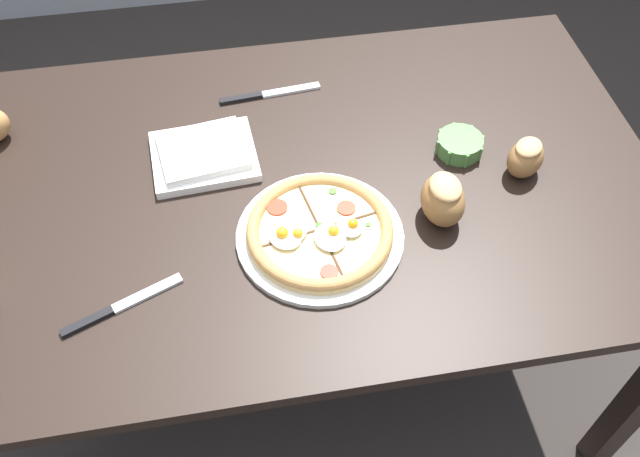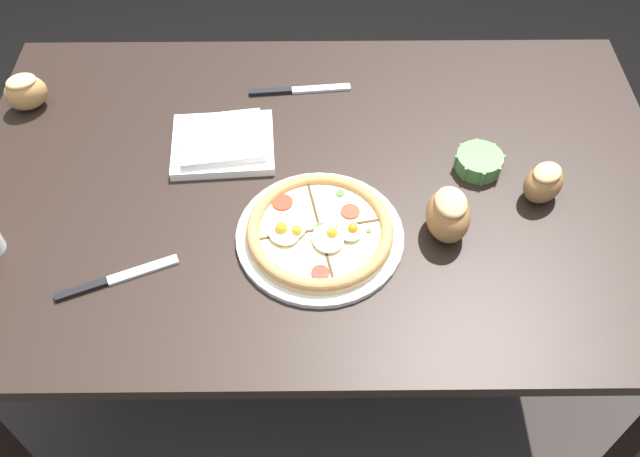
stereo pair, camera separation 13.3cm
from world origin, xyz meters
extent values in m
plane|color=#2D2826|center=(0.00, 0.00, 0.00)|extent=(12.00, 12.00, 0.00)
cube|color=black|center=(0.00, 0.00, 0.76)|extent=(1.52, 0.98, 0.03)
cube|color=black|center=(-0.71, 0.44, 0.37)|extent=(0.06, 0.06, 0.74)
cube|color=black|center=(0.71, 0.44, 0.37)|extent=(0.06, 0.06, 0.74)
cylinder|color=white|center=(0.00, -0.16, 0.78)|extent=(0.33, 0.33, 0.01)
cylinder|color=#DBB775|center=(0.00, -0.16, 0.79)|extent=(0.29, 0.29, 0.01)
cylinder|color=beige|center=(0.00, -0.16, 0.80)|extent=(0.25, 0.25, 0.00)
torus|color=tan|center=(0.00, -0.16, 0.80)|extent=(0.29, 0.29, 0.03)
cube|color=#472D19|center=(0.01, -0.22, 0.80)|extent=(0.03, 0.12, 0.00)
cube|color=#472D19|center=(0.06, -0.15, 0.80)|extent=(0.12, 0.03, 0.00)
cube|color=#472D19|center=(-0.01, -0.10, 0.80)|extent=(0.03, 0.12, 0.00)
cube|color=#472D19|center=(-0.06, -0.17, 0.80)|extent=(0.12, 0.03, 0.00)
cylinder|color=red|center=(-0.08, -0.09, 0.80)|extent=(0.04, 0.04, 0.00)
cylinder|color=red|center=(0.06, -0.11, 0.80)|extent=(0.04, 0.04, 0.00)
cylinder|color=red|center=(0.00, -0.26, 0.80)|extent=(0.03, 0.03, 0.00)
ellipsoid|color=white|center=(-0.07, -0.17, 0.81)|extent=(0.09, 0.09, 0.01)
sphere|color=#F4AD1E|center=(-0.08, -0.17, 0.82)|extent=(0.02, 0.02, 0.02)
ellipsoid|color=white|center=(0.06, -0.17, 0.81)|extent=(0.07, 0.07, 0.01)
sphere|color=orange|center=(0.06, -0.17, 0.82)|extent=(0.02, 0.02, 0.02)
ellipsoid|color=white|center=(0.01, -0.19, 0.81)|extent=(0.08, 0.08, 0.01)
sphere|color=#F4AD1E|center=(0.02, -0.18, 0.82)|extent=(0.02, 0.02, 0.02)
ellipsoid|color=white|center=(-0.05, -0.16, 0.81)|extent=(0.08, 0.08, 0.01)
sphere|color=#F4AD1E|center=(-0.05, -0.17, 0.82)|extent=(0.02, 0.02, 0.02)
cylinder|color=#477A2D|center=(0.00, -0.17, 0.80)|extent=(0.02, 0.02, 0.00)
cylinder|color=#477A2D|center=(-0.09, -0.14, 0.80)|extent=(0.01, 0.01, 0.00)
cylinder|color=#477A2D|center=(0.05, -0.12, 0.80)|extent=(0.02, 0.02, 0.00)
cylinder|color=#386B23|center=(0.00, -0.15, 0.80)|extent=(0.02, 0.02, 0.00)
cylinder|color=#477A2D|center=(0.10, -0.16, 0.80)|extent=(0.01, 0.01, 0.00)
cylinder|color=#2D5B1E|center=(-0.04, -0.15, 0.80)|extent=(0.02, 0.02, 0.00)
cylinder|color=#477A2D|center=(0.04, -0.07, 0.80)|extent=(0.02, 0.02, 0.00)
cylinder|color=#477A2D|center=(-0.06, -0.17, 0.80)|extent=(0.01, 0.01, 0.00)
cylinder|color=#4C8442|center=(0.35, 0.03, 0.79)|extent=(0.10, 0.10, 0.04)
cylinder|color=beige|center=(0.35, 0.03, 0.80)|extent=(0.08, 0.08, 0.02)
cylinder|color=#4C8442|center=(0.40, 0.03, 0.79)|extent=(0.01, 0.01, 0.04)
cylinder|color=#4C8442|center=(0.38, 0.07, 0.79)|extent=(0.01, 0.01, 0.04)
cylinder|color=#4C8442|center=(0.35, 0.08, 0.79)|extent=(0.01, 0.01, 0.04)
cylinder|color=#4C8442|center=(0.31, 0.07, 0.79)|extent=(0.01, 0.01, 0.04)
cylinder|color=#4C8442|center=(0.30, 0.03, 0.79)|extent=(0.01, 0.01, 0.04)
cylinder|color=#4C8442|center=(0.31, -0.01, 0.79)|extent=(0.01, 0.01, 0.04)
cylinder|color=#4C8442|center=(0.35, -0.02, 0.79)|extent=(0.01, 0.01, 0.04)
cylinder|color=#4C8442|center=(0.38, -0.01, 0.79)|extent=(0.01, 0.01, 0.04)
cube|color=white|center=(-0.21, 0.10, 0.78)|extent=(0.24, 0.20, 0.02)
cube|color=white|center=(-0.21, 0.10, 0.80)|extent=(0.20, 0.18, 0.02)
ellipsoid|color=#B27F47|center=(-0.68, 0.24, 0.82)|extent=(0.12, 0.11, 0.08)
ellipsoid|color=#EAB775|center=(-0.68, 0.24, 0.85)|extent=(0.08, 0.08, 0.02)
ellipsoid|color=olive|center=(0.46, -0.05, 0.81)|extent=(0.12, 0.12, 0.08)
ellipsoid|color=tan|center=(0.46, -0.05, 0.85)|extent=(0.08, 0.08, 0.02)
ellipsoid|color=olive|center=(0.25, -0.14, 0.82)|extent=(0.09, 0.11, 0.10)
ellipsoid|color=tan|center=(0.25, -0.14, 0.86)|extent=(0.06, 0.08, 0.03)
cube|color=silver|center=(0.01, 0.29, 0.78)|extent=(0.14, 0.03, 0.01)
cube|color=black|center=(-0.11, 0.28, 0.78)|extent=(0.10, 0.03, 0.01)
cube|color=silver|center=(-0.34, -0.24, 0.78)|extent=(0.13, 0.07, 0.01)
cube|color=black|center=(-0.45, -0.28, 0.78)|extent=(0.10, 0.05, 0.01)
camera|label=1|loc=(-0.14, -0.98, 1.84)|focal=38.00mm
camera|label=2|loc=(-0.01, -0.99, 1.84)|focal=38.00mm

